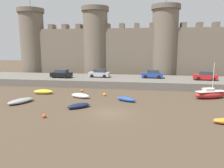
{
  "coord_description": "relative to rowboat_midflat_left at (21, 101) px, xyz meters",
  "views": [
    {
      "loc": [
        3.78,
        -23.55,
        7.62
      ],
      "look_at": [
        -0.54,
        4.84,
        2.5
      ],
      "focal_mm": 35.0,
      "sensor_mm": 36.0,
      "label": 1
    }
  ],
  "objects": [
    {
      "name": "rowboat_midflat_left",
      "position": [
        0.0,
        0.0,
        0.0
      ],
      "size": [
        2.92,
        3.93,
        0.62
      ],
      "color": "gray",
      "rests_on": "ground"
    },
    {
      "name": "castle",
      "position": [
        12.46,
        25.35,
        6.92
      ],
      "size": [
        54.28,
        6.4,
        19.33
      ],
      "color": "#706354",
      "rests_on": "ground"
    },
    {
      "name": "rowboat_near_channel_right",
      "position": [
        6.98,
        4.05,
        0.03
      ],
      "size": [
        3.19,
        1.98,
        0.68
      ],
      "color": "silver",
      "rests_on": "ground"
    },
    {
      "name": "mooring_buoy_mid_mud",
      "position": [
        5.77,
        -5.14,
        -0.12
      ],
      "size": [
        0.42,
        0.42,
        0.42
      ],
      "primitive_type": "sphere",
      "color": "#E04C1E",
      "rests_on": "ground"
    },
    {
      "name": "rowboat_foreground_right",
      "position": [
        13.8,
        3.06,
        0.01
      ],
      "size": [
        3.01,
        2.14,
        0.64
      ],
      "color": "#234793",
      "rests_on": "ground"
    },
    {
      "name": "sailboat_midflat_right",
      "position": [
        25.69,
        6.57,
        0.31
      ],
      "size": [
        5.13,
        3.15,
        5.25
      ],
      "color": "red",
      "rests_on": "ground"
    },
    {
      "name": "rowboat_foreground_centre",
      "position": [
        8.33,
        -1.05,
        -0.01
      ],
      "size": [
        2.97,
        2.77,
        0.61
      ],
      "color": "#141E3D",
      "rests_on": "ground"
    },
    {
      "name": "rowboat_foreground_left",
      "position": [
        0.42,
        5.73,
        0.05
      ],
      "size": [
        3.17,
        1.42,
        0.72
      ],
      "color": "yellow",
      "rests_on": "ground"
    },
    {
      "name": "car_quay_west",
      "position": [
        0.01,
        14.55,
        1.76
      ],
      "size": [
        4.21,
        2.1,
        1.62
      ],
      "color": "black",
      "rests_on": "quay_road"
    },
    {
      "name": "quay_road",
      "position": [
        12.46,
        16.14,
        0.33
      ],
      "size": [
        59.88,
        10.0,
        1.31
      ],
      "primitive_type": "cube",
      "color": "#666059",
      "rests_on": "ground"
    },
    {
      "name": "car_quay_centre_west",
      "position": [
        27.21,
        15.63,
        1.76
      ],
      "size": [
        4.21,
        2.1,
        1.62
      ],
      "color": "red",
      "rests_on": "quay_road"
    },
    {
      "name": "mooring_buoy_off_centre",
      "position": [
        10.26,
        5.81,
        -0.1
      ],
      "size": [
        0.46,
        0.46,
        0.46
      ],
      "primitive_type": "sphere",
      "color": "orange",
      "rests_on": "ground"
    },
    {
      "name": "ground_plane",
      "position": [
        12.46,
        -2.46,
        -0.33
      ],
      "size": [
        160.0,
        160.0,
        0.0
      ],
      "primitive_type": "plane",
      "color": "#4C3D2D"
    },
    {
      "name": "car_quay_centre_east",
      "position": [
        17.73,
        16.78,
        1.76
      ],
      "size": [
        4.21,
        2.1,
        1.62
      ],
      "color": "#263F99",
      "rests_on": "quay_road"
    },
    {
      "name": "mooring_buoy_near_shore",
      "position": [
        6.03,
        8.12,
        -0.12
      ],
      "size": [
        0.42,
        0.42,
        0.42
      ],
      "primitive_type": "sphere",
      "color": "orange",
      "rests_on": "ground"
    },
    {
      "name": "car_quay_east",
      "position": [
        7.25,
        16.36,
        1.76
      ],
      "size": [
        4.21,
        2.1,
        1.62
      ],
      "color": "#B2B5B7",
      "rests_on": "quay_road"
    }
  ]
}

